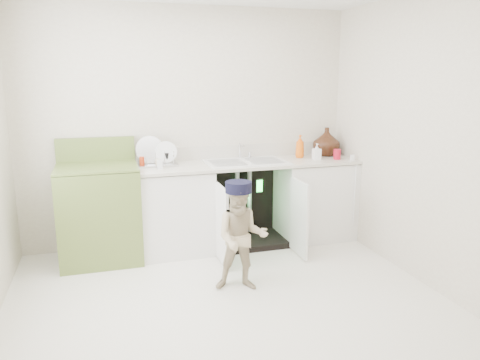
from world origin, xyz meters
name	(u,v)px	position (x,y,z in m)	size (l,w,h in m)	color
ground	(226,299)	(0.00, 0.00, 0.00)	(3.50, 3.50, 0.00)	beige
room_shell	(225,149)	(0.00, 0.00, 1.25)	(6.00, 5.50, 1.26)	beige
counter_run	(248,201)	(0.58, 1.21, 0.47)	(2.44, 1.02, 1.22)	white
avocado_stove	(100,212)	(-0.96, 1.18, 0.49)	(0.77, 0.65, 1.19)	olive
repair_worker	(241,236)	(0.18, 0.15, 0.48)	(0.70, 0.95, 0.94)	beige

